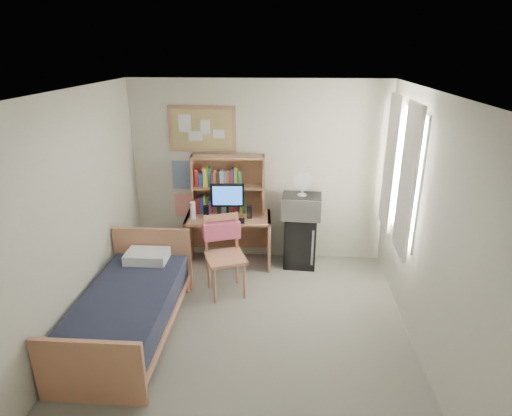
# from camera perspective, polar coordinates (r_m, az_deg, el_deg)

# --- Properties ---
(floor) EXTENTS (3.60, 4.20, 0.02)m
(floor) POSITION_cam_1_polar(r_m,az_deg,el_deg) (4.84, -1.41, -17.58)
(floor) COLOR gray
(floor) RESTS_ON ground
(ceiling) EXTENTS (3.60, 4.20, 0.02)m
(ceiling) POSITION_cam_1_polar(r_m,az_deg,el_deg) (3.82, -1.76, 14.90)
(ceiling) COLOR white
(ceiling) RESTS_ON wall_back
(wall_back) EXTENTS (3.60, 0.04, 2.60)m
(wall_back) POSITION_cam_1_polar(r_m,az_deg,el_deg) (6.13, 0.30, 4.73)
(wall_back) COLOR beige
(wall_back) RESTS_ON floor
(wall_front) EXTENTS (3.60, 0.04, 2.60)m
(wall_front) POSITION_cam_1_polar(r_m,az_deg,el_deg) (2.41, -6.73, -23.88)
(wall_front) COLOR beige
(wall_front) RESTS_ON floor
(wall_left) EXTENTS (0.04, 4.20, 2.60)m
(wall_left) POSITION_cam_1_polar(r_m,az_deg,el_deg) (4.67, -24.13, -2.34)
(wall_left) COLOR beige
(wall_left) RESTS_ON floor
(wall_right) EXTENTS (0.04, 4.20, 2.60)m
(wall_right) POSITION_cam_1_polar(r_m,az_deg,el_deg) (4.38, 22.66, -3.65)
(wall_right) COLOR beige
(wall_right) RESTS_ON floor
(window_unit) EXTENTS (0.10, 1.40, 1.70)m
(window_unit) POSITION_cam_1_polar(r_m,az_deg,el_deg) (5.35, 18.77, 4.57)
(window_unit) COLOR white
(window_unit) RESTS_ON wall_right
(curtain_left) EXTENTS (0.04, 0.55, 1.70)m
(curtain_left) POSITION_cam_1_polar(r_m,az_deg,el_deg) (4.97, 19.52, 3.30)
(curtain_left) COLOR white
(curtain_left) RESTS_ON wall_right
(curtain_right) EXTENTS (0.04, 0.55, 1.70)m
(curtain_right) POSITION_cam_1_polar(r_m,az_deg,el_deg) (5.71, 17.53, 5.70)
(curtain_right) COLOR white
(curtain_right) RESTS_ON wall_right
(bulletin_board) EXTENTS (0.94, 0.03, 0.64)m
(bulletin_board) POSITION_cam_1_polar(r_m,az_deg,el_deg) (6.07, -7.20, 10.43)
(bulletin_board) COLOR tan
(bulletin_board) RESTS_ON wall_back
(poster_wave) EXTENTS (0.30, 0.01, 0.42)m
(poster_wave) POSITION_cam_1_polar(r_m,az_deg,el_deg) (6.29, -9.78, 4.39)
(poster_wave) COLOR #214E87
(poster_wave) RESTS_ON wall_back
(poster_japan) EXTENTS (0.28, 0.01, 0.36)m
(poster_japan) POSITION_cam_1_polar(r_m,az_deg,el_deg) (6.44, -9.53, 0.37)
(poster_japan) COLOR red
(poster_japan) RESTS_ON wall_back
(desk) EXTENTS (1.23, 0.67, 0.75)m
(desk) POSITION_cam_1_polar(r_m,az_deg,el_deg) (6.19, -3.64, -4.31)
(desk) COLOR #AE7754
(desk) RESTS_ON floor
(desk_chair) EXTENTS (0.66, 0.66, 1.03)m
(desk_chair) POSITION_cam_1_polar(r_m,az_deg,el_deg) (5.41, -4.07, -6.54)
(desk_chair) COLOR tan
(desk_chair) RESTS_ON floor
(mini_fridge) EXTENTS (0.47, 0.47, 0.76)m
(mini_fridge) POSITION_cam_1_polar(r_m,az_deg,el_deg) (6.20, 5.91, -4.30)
(mini_fridge) COLOR black
(mini_fridge) RESTS_ON floor
(bed) EXTENTS (0.95, 1.90, 0.52)m
(bed) POSITION_cam_1_polar(r_m,az_deg,el_deg) (4.98, -16.61, -13.41)
(bed) COLOR black
(bed) RESTS_ON floor
(hutch) EXTENTS (1.04, 0.33, 0.84)m
(hutch) POSITION_cam_1_polar(r_m,az_deg,el_deg) (6.04, -3.72, 3.11)
(hutch) COLOR #AE7754
(hutch) RESTS_ON desk
(monitor) EXTENTS (0.46, 0.07, 0.49)m
(monitor) POSITION_cam_1_polar(r_m,az_deg,el_deg) (5.90, -3.81, 0.89)
(monitor) COLOR black
(monitor) RESTS_ON desk
(keyboard) EXTENTS (0.48, 0.18, 0.02)m
(keyboard) POSITION_cam_1_polar(r_m,az_deg,el_deg) (5.86, -3.85, -1.72)
(keyboard) COLOR black
(keyboard) RESTS_ON desk
(speaker_left) EXTENTS (0.08, 0.08, 0.18)m
(speaker_left) POSITION_cam_1_polar(r_m,az_deg,el_deg) (5.98, -6.64, -0.53)
(speaker_left) COLOR black
(speaker_left) RESTS_ON desk
(speaker_right) EXTENTS (0.08, 0.08, 0.18)m
(speaker_right) POSITION_cam_1_polar(r_m,az_deg,el_deg) (5.94, -0.89, -0.53)
(speaker_right) COLOR black
(speaker_right) RESTS_ON desk
(water_bottle) EXTENTS (0.08, 0.08, 0.25)m
(water_bottle) POSITION_cam_1_polar(r_m,az_deg,el_deg) (5.96, -8.42, -0.33)
(water_bottle) COLOR white
(water_bottle) RESTS_ON desk
(hoodie) EXTENTS (0.49, 0.30, 0.22)m
(hoodie) POSITION_cam_1_polar(r_m,az_deg,el_deg) (5.47, -4.61, -2.99)
(hoodie) COLOR #DD5475
(hoodie) RESTS_ON desk_chair
(microwave) EXTENTS (0.56, 0.44, 0.31)m
(microwave) POSITION_cam_1_polar(r_m,az_deg,el_deg) (5.97, 6.09, 0.27)
(microwave) COLOR silver
(microwave) RESTS_ON mini_fridge
(desk_fan) EXTENTS (0.26, 0.26, 0.31)m
(desk_fan) POSITION_cam_1_polar(r_m,az_deg,el_deg) (5.88, 6.21, 3.09)
(desk_fan) COLOR white
(desk_fan) RESTS_ON microwave
(pillow) EXTENTS (0.50, 0.35, 0.12)m
(pillow) POSITION_cam_1_polar(r_m,az_deg,el_deg) (5.43, -14.32, -6.25)
(pillow) COLOR white
(pillow) RESTS_ON bed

